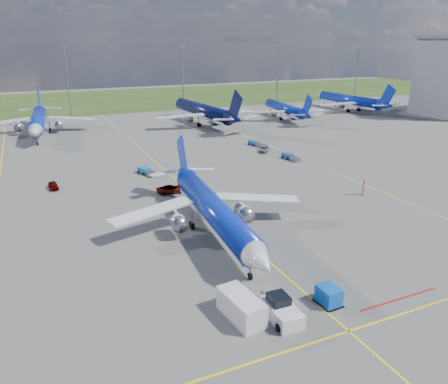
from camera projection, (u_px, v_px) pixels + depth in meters
name	position (u px, v px, depth m)	size (l,w,h in m)	color
ground	(247.00, 242.00, 56.27)	(400.00, 400.00, 0.00)	#595957
grass_strip	(86.00, 101.00, 185.27)	(400.00, 80.00, 0.01)	#2D4719
taxiway_lines	(179.00, 182.00, 80.16)	(60.25, 160.00, 0.02)	yellow
floodlight_masts	(128.00, 77.00, 150.62)	(202.20, 0.50, 22.70)	slate
warning_post	(364.00, 187.00, 72.77)	(0.50, 0.50, 3.00)	red
bg_jet_nnw	(40.00, 134.00, 120.16)	(31.87, 41.83, 10.95)	#0B26A6
bg_jet_n	(203.00, 124.00, 134.57)	(34.59, 45.41, 11.89)	#070D3B
bg_jet_ne	(284.00, 119.00, 144.09)	(27.65, 36.30, 9.51)	#0B26A6
bg_jet_ene	(348.00, 111.00, 160.48)	(31.20, 40.95, 10.73)	#0B26A6
main_airliner	(214.00, 234.00, 58.74)	(28.86, 37.88, 9.92)	#0B26A6
pushback_tug	(281.00, 310.00, 40.62)	(2.55, 6.48, 2.18)	silver
uld_container	(329.00, 296.00, 42.85)	(1.81, 2.27, 1.81)	blue
service_van	(241.00, 307.00, 40.59)	(2.36, 5.36, 2.36)	silver
service_car_a	(53.00, 185.00, 76.16)	(1.47, 3.64, 1.24)	#999999
service_car_b	(171.00, 189.00, 74.13)	(2.22, 4.80, 1.34)	#999999
service_car_c	(264.00, 149.00, 101.28)	(1.85, 4.55, 1.32)	#999999
baggage_tug_w	(290.00, 157.00, 94.87)	(1.68, 5.18, 1.15)	#184292
baggage_tug_c	(147.00, 172.00, 84.30)	(2.84, 5.40, 1.17)	#195D96
baggage_tug_e	(256.00, 144.00, 107.07)	(2.14, 5.14, 1.12)	#184992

